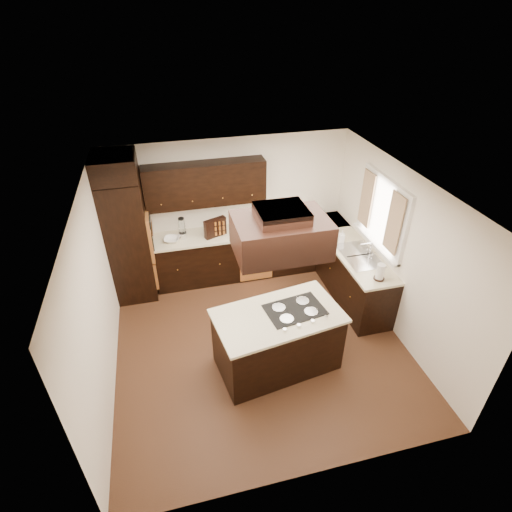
% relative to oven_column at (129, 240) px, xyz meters
% --- Properties ---
extents(floor, '(4.20, 4.20, 0.02)m').
position_rel_oven_column_xyz_m(floor, '(1.78, -1.71, -1.07)').
color(floor, brown).
rests_on(floor, ground).
extents(ceiling, '(4.20, 4.20, 0.02)m').
position_rel_oven_column_xyz_m(ceiling, '(1.78, -1.71, 1.45)').
color(ceiling, silver).
rests_on(ceiling, ground).
extents(wall_back, '(4.20, 0.02, 2.50)m').
position_rel_oven_column_xyz_m(wall_back, '(1.78, 0.40, 0.19)').
color(wall_back, white).
rests_on(wall_back, ground).
extents(wall_front, '(4.20, 0.02, 2.50)m').
position_rel_oven_column_xyz_m(wall_front, '(1.78, -3.81, 0.19)').
color(wall_front, white).
rests_on(wall_front, ground).
extents(wall_left, '(0.02, 4.20, 2.50)m').
position_rel_oven_column_xyz_m(wall_left, '(-0.33, -1.71, 0.19)').
color(wall_left, white).
rests_on(wall_left, ground).
extents(wall_right, '(0.02, 4.20, 2.50)m').
position_rel_oven_column_xyz_m(wall_right, '(3.88, -1.71, 0.19)').
color(wall_right, white).
rests_on(wall_right, ground).
extents(oven_column, '(0.65, 0.75, 2.12)m').
position_rel_oven_column_xyz_m(oven_column, '(0.00, 0.00, 0.00)').
color(oven_column, black).
rests_on(oven_column, floor).
extents(wall_oven_face, '(0.05, 0.62, 0.78)m').
position_rel_oven_column_xyz_m(wall_oven_face, '(0.35, 0.00, 0.06)').
color(wall_oven_face, '#C57838').
rests_on(wall_oven_face, oven_column).
extents(base_cabinets_back, '(2.93, 0.60, 0.88)m').
position_rel_oven_column_xyz_m(base_cabinets_back, '(1.81, 0.09, -0.62)').
color(base_cabinets_back, black).
rests_on(base_cabinets_back, floor).
extents(base_cabinets_right, '(0.60, 2.40, 0.88)m').
position_rel_oven_column_xyz_m(base_cabinets_right, '(3.58, -0.80, -0.62)').
color(base_cabinets_right, black).
rests_on(base_cabinets_right, floor).
extents(countertop_back, '(2.93, 0.63, 0.04)m').
position_rel_oven_column_xyz_m(countertop_back, '(1.81, 0.08, -0.16)').
color(countertop_back, beige).
rests_on(countertop_back, base_cabinets_back).
extents(countertop_right, '(0.63, 2.40, 0.04)m').
position_rel_oven_column_xyz_m(countertop_right, '(3.56, -0.80, -0.16)').
color(countertop_right, beige).
rests_on(countertop_right, base_cabinets_right).
extents(upper_cabinets, '(2.00, 0.34, 0.72)m').
position_rel_oven_column_xyz_m(upper_cabinets, '(1.34, 0.23, 0.75)').
color(upper_cabinets, black).
rests_on(upper_cabinets, wall_back).
extents(dishwasher_front, '(0.60, 0.05, 0.72)m').
position_rel_oven_column_xyz_m(dishwasher_front, '(2.10, -0.20, -0.66)').
color(dishwasher_front, '#C57838').
rests_on(dishwasher_front, floor).
extents(window_frame, '(0.06, 1.32, 1.12)m').
position_rel_oven_column_xyz_m(window_frame, '(3.85, -1.16, 0.59)').
color(window_frame, white).
rests_on(window_frame, wall_right).
extents(window_pane, '(0.00, 1.20, 1.00)m').
position_rel_oven_column_xyz_m(window_pane, '(3.87, -1.16, 0.59)').
color(window_pane, white).
rests_on(window_pane, wall_right).
extents(curtain_left, '(0.02, 0.34, 0.90)m').
position_rel_oven_column_xyz_m(curtain_left, '(3.79, -1.57, 0.64)').
color(curtain_left, beige).
rests_on(curtain_left, wall_right).
extents(curtain_right, '(0.02, 0.34, 0.90)m').
position_rel_oven_column_xyz_m(curtain_right, '(3.79, -0.74, 0.64)').
color(curtain_right, beige).
rests_on(curtain_right, wall_right).
extents(sink_rim, '(0.52, 0.84, 0.01)m').
position_rel_oven_column_xyz_m(sink_rim, '(3.58, -1.16, -0.14)').
color(sink_rim, silver).
rests_on(sink_rim, countertop_right).
extents(island, '(1.72, 1.11, 0.88)m').
position_rel_oven_column_xyz_m(island, '(1.90, -2.19, -0.62)').
color(island, black).
rests_on(island, floor).
extents(island_top, '(1.79, 1.18, 0.04)m').
position_rel_oven_column_xyz_m(island_top, '(1.90, -2.19, -0.16)').
color(island_top, beige).
rests_on(island_top, island).
extents(cooktop, '(0.83, 0.62, 0.01)m').
position_rel_oven_column_xyz_m(cooktop, '(2.14, -2.16, -0.13)').
color(cooktop, black).
rests_on(cooktop, island_top).
extents(range_hood, '(1.05, 0.72, 0.42)m').
position_rel_oven_column_xyz_m(range_hood, '(1.88, -2.25, 1.10)').
color(range_hood, black).
rests_on(range_hood, ceiling).
extents(hood_duct, '(0.55, 0.50, 0.13)m').
position_rel_oven_column_xyz_m(hood_duct, '(1.88, -2.25, 1.38)').
color(hood_duct, black).
rests_on(hood_duct, ceiling).
extents(blender_base, '(0.15, 0.15, 0.10)m').
position_rel_oven_column_xyz_m(blender_base, '(0.88, 0.09, -0.09)').
color(blender_base, silver).
rests_on(blender_base, countertop_back).
extents(blender_pitcher, '(0.13, 0.13, 0.26)m').
position_rel_oven_column_xyz_m(blender_pitcher, '(0.88, 0.09, 0.09)').
color(blender_pitcher, silver).
rests_on(blender_pitcher, blender_base).
extents(spice_rack, '(0.40, 0.24, 0.33)m').
position_rel_oven_column_xyz_m(spice_rack, '(1.43, 0.02, 0.02)').
color(spice_rack, black).
rests_on(spice_rack, countertop_back).
extents(mixing_bowl, '(0.32, 0.32, 0.06)m').
position_rel_oven_column_xyz_m(mixing_bowl, '(0.68, 0.02, -0.11)').
color(mixing_bowl, white).
rests_on(mixing_bowl, countertop_back).
extents(soap_bottle, '(0.12, 0.12, 0.21)m').
position_rel_oven_column_xyz_m(soap_bottle, '(3.47, -0.68, -0.04)').
color(soap_bottle, white).
rests_on(soap_bottle, countertop_right).
extents(paper_towel, '(0.16, 0.16, 0.26)m').
position_rel_oven_column_xyz_m(paper_towel, '(3.56, -1.81, -0.01)').
color(paper_towel, white).
rests_on(paper_towel, countertop_right).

